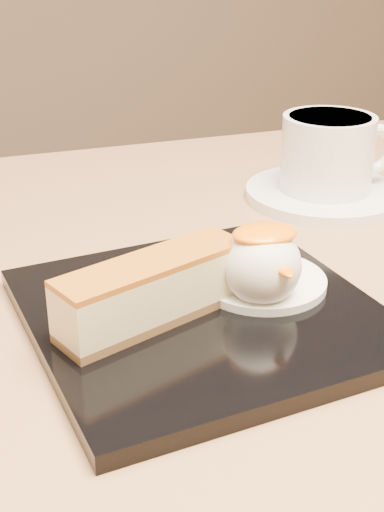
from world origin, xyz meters
name	(u,v)px	position (x,y,z in m)	size (l,w,h in m)	color
table	(219,476)	(0.00, 0.00, 0.56)	(0.80, 0.80, 0.72)	black
dessert_plate	(202,314)	(-0.02, -0.02, 0.73)	(0.22, 0.22, 0.01)	black
cheesecake	(153,290)	(-0.06, -0.02, 0.75)	(0.13, 0.08, 0.04)	brown
cream_smear	(262,281)	(0.03, 0.00, 0.73)	(0.09, 0.09, 0.01)	white
ice_cream_scoop	(262,266)	(0.02, -0.02, 0.76)	(0.05, 0.05, 0.05)	white
mango_sauce	(265,233)	(0.02, -0.02, 0.78)	(0.04, 0.03, 0.01)	orange
mint_sprig	(210,268)	(0.00, 0.02, 0.74)	(0.03, 0.02, 0.00)	#2B8339
saucer	(324,193)	(0.17, 0.16, 0.72)	(0.15, 0.15, 0.01)	white
coffee_cup	(329,151)	(0.17, 0.16, 0.77)	(0.12, 0.09, 0.07)	white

